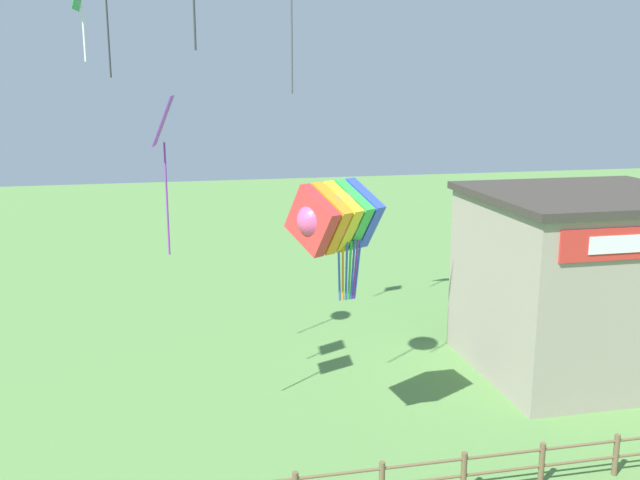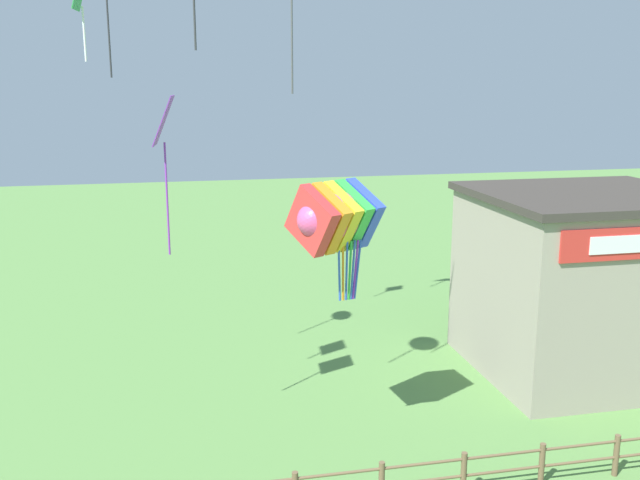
# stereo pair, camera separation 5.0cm
# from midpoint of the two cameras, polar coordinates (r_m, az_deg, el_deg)

# --- Properties ---
(seaside_building) EXTENTS (7.04, 6.48, 5.95)m
(seaside_building) POSITION_cam_midpoint_polar(r_m,az_deg,el_deg) (24.73, 20.30, -3.15)
(seaside_building) COLOR gray
(seaside_building) RESTS_ON ground_plane
(kite_rainbow_parafoil) EXTENTS (2.77, 2.57, 2.97)m
(kite_rainbow_parafoil) POSITION_cam_midpoint_polar(r_m,az_deg,el_deg) (17.32, 1.13, 1.87)
(kite_rainbow_parafoil) COLOR #E54C8C
(kite_purple_streamer) EXTENTS (0.60, 0.98, 3.92)m
(kite_purple_streamer) POSITION_cam_midpoint_polar(r_m,az_deg,el_deg) (17.79, -12.45, 7.91)
(kite_purple_streamer) COLOR purple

